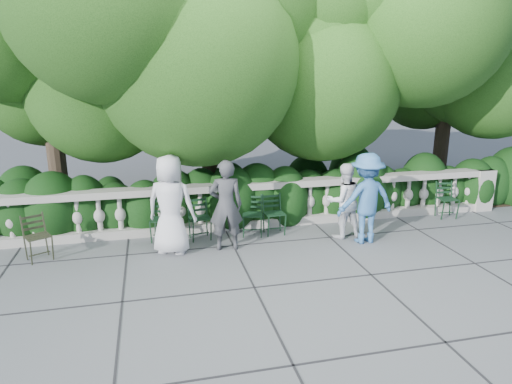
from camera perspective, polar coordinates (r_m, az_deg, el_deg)
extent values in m
plane|color=#54575C|center=(8.30, 1.60, -8.45)|extent=(90.00, 90.00, 0.00)
cube|color=#9E998E|center=(9.89, -1.07, -3.91)|extent=(12.00, 0.32, 0.18)
cube|color=#9E998E|center=(9.65, -1.09, 0.81)|extent=(12.00, 0.36, 0.14)
cube|color=#9E998E|center=(12.31, 26.23, 0.31)|extent=(0.44, 0.44, 1.00)
cylinder|color=#3F3023|center=(11.10, -23.66, 3.91)|extent=(0.40, 0.40, 2.80)
ellipsoid|color=#193D10|center=(10.51, -25.42, 15.71)|extent=(5.28, 5.28, 3.96)
cylinder|color=#3F3023|center=(11.55, -5.88, 7.00)|extent=(0.40, 0.40, 3.40)
ellipsoid|color=#193D10|center=(10.98, -5.91, 20.92)|extent=(6.24, 6.24, 4.68)
cylinder|color=#3F3023|center=(11.89, 11.68, 6.02)|extent=(0.40, 0.40, 3.00)
ellipsoid|color=#193D10|center=(11.35, 13.37, 17.79)|extent=(5.52, 5.52, 4.14)
cylinder|color=#3F3023|center=(13.85, 22.16, 5.64)|extent=(0.40, 0.40, 2.60)
ellipsoid|color=#193D10|center=(13.38, 24.07, 14.22)|extent=(4.80, 4.80, 3.60)
imported|color=silver|center=(8.46, -10.62, -1.57)|extent=(1.06, 0.90, 1.85)
imported|color=#3D3E42|center=(8.50, -3.79, -1.67)|extent=(0.66, 0.46, 1.73)
imported|color=white|center=(9.32, 10.91, -1.07)|extent=(0.76, 0.60, 1.53)
imported|color=teal|center=(9.10, 13.60, -0.78)|extent=(1.19, 0.73, 1.78)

